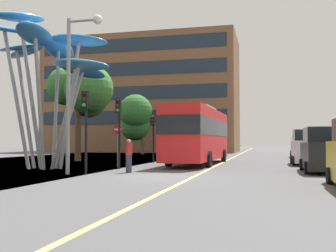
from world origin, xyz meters
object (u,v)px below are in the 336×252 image
at_px(red_bus, 199,133).
at_px(street_lamp, 76,72).
at_px(traffic_light_kerb_far, 119,118).
at_px(car_far_side, 301,147).
at_px(car_side_street, 307,147).
at_px(car_parked_mid, 323,151).
at_px(car_parked_far, 307,148).
at_px(no_entry_sign, 118,139).
at_px(traffic_light_island_mid, 153,128).
at_px(pedestrian, 129,156).
at_px(leaf_sculpture, 50,57).
at_px(traffic_light_kerb_near, 85,114).

bearing_deg(red_bus, street_lamp, -113.52).
xyz_separation_m(traffic_light_kerb_far, car_far_side, (11.15, 18.71, -1.84)).
height_order(car_side_street, car_far_side, car_side_street).
bearing_deg(car_side_street, car_parked_mid, -91.89).
height_order(car_parked_far, no_entry_sign, no_entry_sign).
height_order(traffic_light_island_mid, car_parked_far, traffic_light_island_mid).
bearing_deg(car_side_street, pedestrian, -123.04).
height_order(red_bus, street_lamp, street_lamp).
xyz_separation_m(car_parked_mid, car_parked_far, (-0.21, 6.45, 0.03)).
bearing_deg(car_far_side, street_lamp, -117.37).
distance_m(red_bus, traffic_light_kerb_far, 6.66).
distance_m(leaf_sculpture, car_side_street, 20.68).
xyz_separation_m(traffic_light_kerb_far, car_parked_far, (10.50, 6.52, -1.75)).
relative_size(traffic_light_kerb_near, no_entry_sign, 1.54).
relative_size(red_bus, street_lamp, 1.57).
height_order(traffic_light_kerb_far, traffic_light_island_mid, traffic_light_kerb_far).
xyz_separation_m(leaf_sculpture, street_lamp, (3.22, -3.15, -1.54)).
xyz_separation_m(red_bus, pedestrian, (-2.12, -7.97, -1.28)).
xyz_separation_m(pedestrian, no_entry_sign, (-1.94, 3.58, 0.87)).
bearing_deg(street_lamp, leaf_sculpture, 135.58).
relative_size(car_side_street, pedestrian, 2.49).
distance_m(car_parked_mid, car_parked_far, 6.45).
xyz_separation_m(traffic_light_kerb_far, pedestrian, (1.44, -2.39, -2.00)).
bearing_deg(traffic_light_island_mid, red_bus, -16.79).
distance_m(red_bus, pedestrian, 8.34).
distance_m(traffic_light_kerb_far, street_lamp, 4.46).
bearing_deg(no_entry_sign, car_far_side, 56.37).
xyz_separation_m(car_far_side, street_lamp, (-11.75, -22.69, 3.76)).
relative_size(red_bus, no_entry_sign, 4.58).
height_order(red_bus, car_far_side, red_bus).
distance_m(traffic_light_kerb_near, street_lamp, 1.99).
xyz_separation_m(traffic_light_kerb_far, no_entry_sign, (-0.51, 1.19, -1.13)).
bearing_deg(car_parked_mid, traffic_light_island_mid, 148.31).
bearing_deg(car_parked_mid, no_entry_sign, 174.29).
bearing_deg(no_entry_sign, leaf_sculpture, -148.66).
bearing_deg(traffic_light_kerb_far, car_far_side, 59.21).
xyz_separation_m(leaf_sculpture, car_side_street, (14.94, 13.33, -5.21)).
bearing_deg(car_parked_far, traffic_light_kerb_far, -148.17).
distance_m(traffic_light_kerb_far, car_far_side, 21.86).
relative_size(red_bus, traffic_light_kerb_near, 2.98).
bearing_deg(leaf_sculpture, traffic_light_kerb_far, 12.17).
distance_m(traffic_light_kerb_near, car_side_street, 19.83).
height_order(traffic_light_island_mid, pedestrian, traffic_light_island_mid).
bearing_deg(car_parked_far, red_bus, -172.31).
distance_m(car_side_street, pedestrian, 17.76).
distance_m(car_side_street, no_entry_sign, 16.23).
distance_m(traffic_light_kerb_near, traffic_light_island_mid, 10.25).
distance_m(red_bus, car_far_side, 15.21).
relative_size(car_far_side, pedestrian, 2.43).
xyz_separation_m(car_parked_mid, pedestrian, (-9.27, -2.46, -0.23)).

